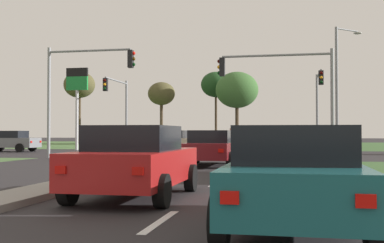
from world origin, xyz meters
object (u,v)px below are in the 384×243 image
Objects in this scene: car_maroon_third at (212,147)px; traffic_signal_near_left at (79,81)px; car_beige_seventh at (168,142)px; treeline_second at (161,94)px; car_black_sixth at (297,151)px; traffic_signal_far_left at (119,100)px; treeline_near at (79,85)px; treeline_third at (216,85)px; car_red_fourth at (136,161)px; street_lamp_second at (339,82)px; car_teal_fifth at (294,176)px; car_grey_second at (10,141)px; treeline_fourth at (237,90)px; traffic_signal_near_right at (288,83)px; fuel_price_totem at (77,90)px; pedestrian_at_median at (231,135)px; traffic_signal_far_right at (318,96)px.

traffic_signal_near_left is (-8.08, 4.45, 3.46)m from car_maroon_third.
treeline_second is at bearing 15.64° from car_beige_seventh.
car_black_sixth is 18.68m from car_beige_seventh.
car_maroon_third is at bearing -58.12° from traffic_signal_far_left.
car_maroon_third is 0.50× the size of treeline_near.
treeline_third is (3.86, 25.98, 3.66)m from traffic_signal_far_left.
treeline_second reaches higher than car_red_fourth.
treeline_third reaches higher than treeline_second.
traffic_signal_near_left is at bearing -148.71° from street_lamp_second.
car_teal_fifth is (3.28, -2.79, -0.03)m from car_red_fourth.
car_grey_second is 0.92× the size of car_beige_seventh.
car_maroon_third is at bearing -85.68° from treeline_fourth.
traffic_signal_far_left is (-13.03, 11.38, 0.02)m from traffic_signal_near_right.
treeline_near is (-29.72, 24.71, 2.71)m from street_lamp_second.
fuel_price_totem is (-13.57, 16.30, 4.10)m from car_maroon_third.
treeline_fourth is at bearing 63.94° from fuel_price_totem.
treeline_near is (-26.46, 51.40, 6.73)m from car_teal_fifth.
pedestrian_at_median is (-5.54, 29.78, 0.37)m from car_black_sixth.
traffic_signal_far_right is 0.71× the size of treeline_second.
pedestrian_at_median is 21.71m from treeline_second.
traffic_signal_far_left is at bearing -61.89° from pedestrian_at_median.
street_lamp_second is 35.33m from treeline_second.
treeline_fourth is (-2.89, 38.15, 5.77)m from car_maroon_third.
car_red_fourth is at bearing 139.66° from car_teal_fifth.
treeline_third is (-11.34, 25.98, 3.55)m from traffic_signal_far_right.
street_lamp_second is 4.95× the size of pedestrian_at_median.
traffic_signal_near_left is 21.36m from pedestrian_at_median.
car_beige_seventh is 0.52× the size of treeline_fourth.
street_lamp_second reaches higher than traffic_signal_near_left.
traffic_signal_far_right reaches higher than traffic_signal_near_right.
pedestrian_at_median is at bearing 98.01° from car_teal_fifth.
traffic_signal_near_left is at bearing -65.81° from treeline_near.
car_maroon_third is 0.50× the size of treeline_third.
traffic_signal_far_right is at bearing -1.40° from fuel_price_totem.
car_teal_fifth is 18.08m from traffic_signal_near_right.
car_grey_second reaches higher than car_teal_fifth.
car_grey_second is 0.63× the size of fuel_price_totem.
fuel_price_totem is (-18.93, 0.46, 0.83)m from traffic_signal_far_right.
treeline_fourth reaches higher than car_beige_seventh.
traffic_signal_near_left reaches higher than car_red_fourth.
car_black_sixth is (20.37, -17.13, 0.03)m from car_grey_second.
traffic_signal_far_left is (-5.03, 4.15, 3.14)m from car_beige_seventh.
treeline_fourth is (10.54, -4.28, -0.01)m from treeline_second.
treeline_second is at bearing 97.66° from traffic_signal_far_left.
treeline_fourth is (-2.90, 48.72, 5.75)m from car_red_fourth.
car_red_fourth is 30.38m from fuel_price_totem.
car_black_sixth is 10.00m from traffic_signal_near_right.
street_lamp_second is 20.34m from fuel_price_totem.
fuel_price_totem is 26.76m from treeline_third.
treeline_near is 17.59m from treeline_third.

